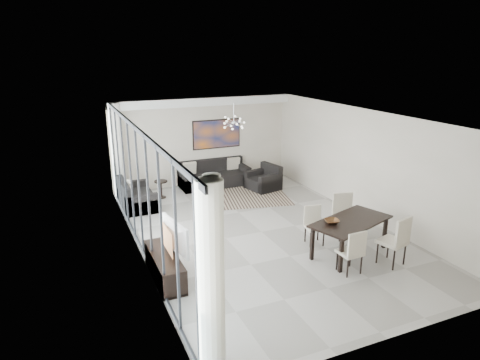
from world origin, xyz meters
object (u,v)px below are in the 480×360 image
tv_console (165,266)px  sofa_main (214,177)px  dining_table (351,224)px  television (170,237)px  coffee_table (201,185)px

tv_console → sofa_main: bearing=60.7°
tv_console → dining_table: size_ratio=0.79×
sofa_main → tv_console: bearing=-119.3°
sofa_main → dining_table: size_ratio=1.09×
television → dining_table: (3.87, -0.65, -0.13)m
coffee_table → television: 5.47m
television → tv_console: bearing=104.2°
sofa_main → dining_table: (1.04, -5.90, 0.42)m
coffee_table → sofa_main: 0.66m
tv_console → television: bearing=23.8°
coffee_table → dining_table: 5.83m
coffee_table → tv_console: (-2.42, -5.00, 0.08)m
coffee_table → sofa_main: sofa_main is taller
coffee_table → tv_console: tv_console is taller
tv_console → dining_table: bearing=-8.1°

